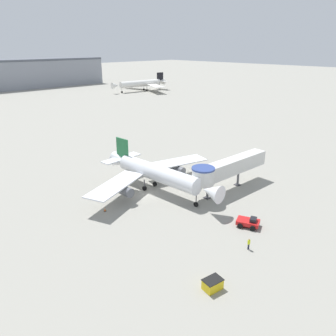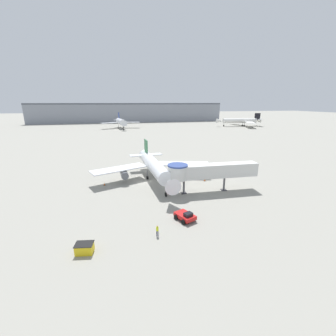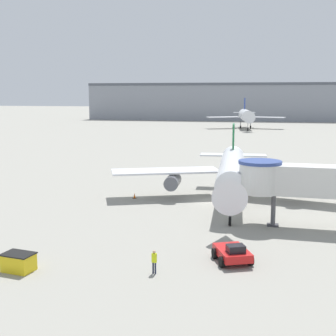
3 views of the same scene
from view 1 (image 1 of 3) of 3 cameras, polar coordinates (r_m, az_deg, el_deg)
ground_plane at (r=61.36m, az=-3.73°, el=-4.68°), size 800.00×800.00×0.00m
main_airplane at (r=61.57m, az=-2.24°, el=-0.85°), size 29.81×26.69×8.57m
jet_bridge at (r=62.07m, az=10.02°, el=-0.06°), size 19.28×4.10×6.28m
pushback_tug_red at (r=52.43m, az=13.85°, el=-9.12°), size 3.35×3.94×1.56m
service_container_yellow at (r=39.96m, az=7.77°, el=-19.40°), size 2.46×1.92×1.30m
traffic_cone_port_wing at (r=56.39m, az=-10.94°, el=-7.09°), size 0.41×0.41×0.69m
traffic_cone_starboard_wing at (r=68.87m, az=6.80°, el=-1.51°), size 0.48×0.48×0.80m
ground_crew_marshaller at (r=46.93m, az=13.89°, el=-12.58°), size 0.36×0.26×1.72m
background_jet_black_tail at (r=201.85m, az=-4.58°, el=14.47°), size 36.85×38.85×10.11m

